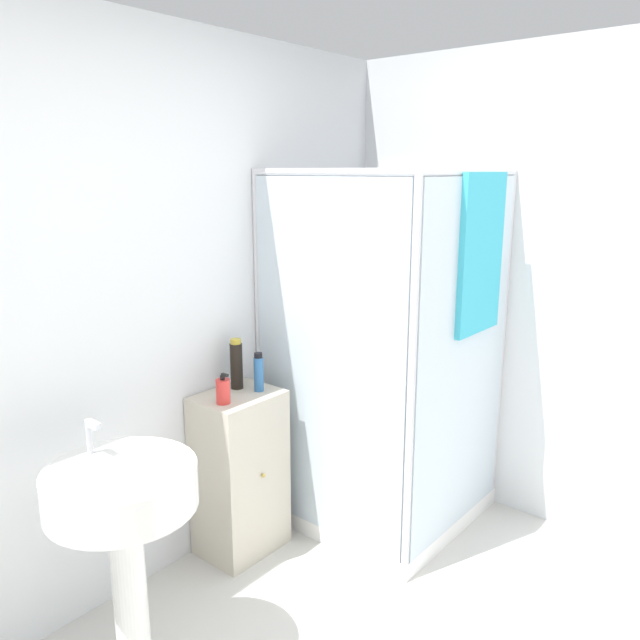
% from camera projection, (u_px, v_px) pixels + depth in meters
% --- Properties ---
extents(wall_back, '(6.40, 0.06, 2.50)m').
position_uv_depth(wall_back, '(131.00, 318.00, 2.70)').
color(wall_back, silver).
rests_on(wall_back, ground_plane).
extents(shower_enclosure, '(0.96, 0.99, 1.88)m').
position_uv_depth(shower_enclosure, '(389.00, 433.00, 3.34)').
color(shower_enclosure, white).
rests_on(shower_enclosure, ground_plane).
extents(vanity_cabinet, '(0.40, 0.33, 0.83)m').
position_uv_depth(vanity_cabinet, '(240.00, 473.00, 3.09)').
color(vanity_cabinet, beige).
rests_on(vanity_cabinet, ground_plane).
extents(sink, '(0.53, 0.53, 1.00)m').
position_uv_depth(sink, '(123.00, 510.00, 2.20)').
color(sink, white).
rests_on(sink, ground_plane).
extents(soap_dispenser, '(0.07, 0.07, 0.15)m').
position_uv_depth(soap_dispenser, '(223.00, 391.00, 2.87)').
color(soap_dispenser, red).
rests_on(soap_dispenser, vanity_cabinet).
extents(shampoo_bottle_tall_black, '(0.06, 0.06, 0.25)m').
position_uv_depth(shampoo_bottle_tall_black, '(236.00, 364.00, 3.05)').
color(shampoo_bottle_tall_black, black).
rests_on(shampoo_bottle_tall_black, vanity_cabinet).
extents(shampoo_bottle_blue, '(0.05, 0.05, 0.19)m').
position_uv_depth(shampoo_bottle_blue, '(259.00, 373.00, 3.02)').
color(shampoo_bottle_blue, '#2D66A3').
rests_on(shampoo_bottle_blue, vanity_cabinet).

